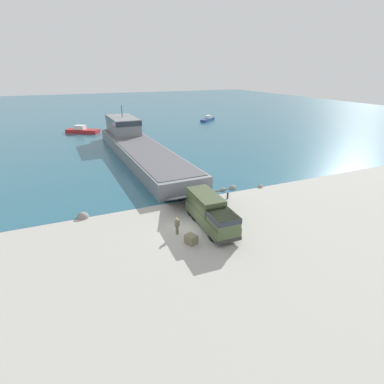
% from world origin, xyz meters
% --- Properties ---
extents(ground_plane, '(240.00, 240.00, 0.00)m').
position_xyz_m(ground_plane, '(0.00, 0.00, 0.00)').
color(ground_plane, '#A8A59E').
extents(water_surface, '(240.00, 180.00, 0.01)m').
position_xyz_m(water_surface, '(0.00, 96.60, 0.00)').
color(water_surface, '#285B70').
rests_on(water_surface, ground_plane).
extents(landing_craft, '(8.35, 43.25, 7.80)m').
position_xyz_m(landing_craft, '(2.55, 30.14, 1.90)').
color(landing_craft, gray).
rests_on(landing_craft, ground_plane).
extents(military_truck, '(2.67, 8.04, 3.02)m').
position_xyz_m(military_truck, '(2.62, -0.37, 1.59)').
color(military_truck, '#475638').
rests_on(military_truck, ground_plane).
extents(soldier_on_ramp, '(0.49, 0.36, 1.75)m').
position_xyz_m(soldier_on_ramp, '(-1.02, -0.50, 1.01)').
color(soldier_on_ramp, '#6B664C').
rests_on(soldier_on_ramp, ground_plane).
extents(moored_boat_a, '(6.40, 5.85, 1.55)m').
position_xyz_m(moored_boat_a, '(31.62, 59.19, 0.52)').
color(moored_boat_a, navy).
rests_on(moored_boat_a, ground_plane).
extents(moored_boat_b, '(8.09, 6.62, 1.87)m').
position_xyz_m(moored_boat_b, '(-5.10, 54.79, 0.62)').
color(moored_boat_b, '#B22323').
rests_on(moored_boat_b, ground_plane).
extents(mooring_bollard, '(0.25, 0.25, 0.78)m').
position_xyz_m(mooring_bollard, '(7.69, 5.06, 0.42)').
color(mooring_bollard, '#333338').
rests_on(mooring_bollard, ground_plane).
extents(cargo_crate, '(1.13, 1.23, 0.84)m').
position_xyz_m(cargo_crate, '(-0.43, -2.52, 0.42)').
color(cargo_crate, '#6B664C').
rests_on(cargo_crate, ground_plane).
extents(shoreline_rock_a, '(1.22, 1.22, 1.22)m').
position_xyz_m(shoreline_rock_a, '(-9.02, 6.76, 0.00)').
color(shoreline_rock_a, gray).
rests_on(shoreline_rock_a, ground_plane).
extents(shoreline_rock_b, '(0.74, 0.74, 0.74)m').
position_xyz_m(shoreline_rock_b, '(8.46, 7.60, 0.00)').
color(shoreline_rock_b, gray).
rests_on(shoreline_rock_b, ground_plane).
extents(shoreline_rock_c, '(0.94, 0.94, 0.94)m').
position_xyz_m(shoreline_rock_c, '(9.97, 7.67, 0.00)').
color(shoreline_rock_c, gray).
rests_on(shoreline_rock_c, ground_plane).
extents(shoreline_rock_d, '(0.71, 0.71, 0.71)m').
position_xyz_m(shoreline_rock_d, '(13.62, 6.63, 0.00)').
color(shoreline_rock_d, gray).
rests_on(shoreline_rock_d, ground_plane).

